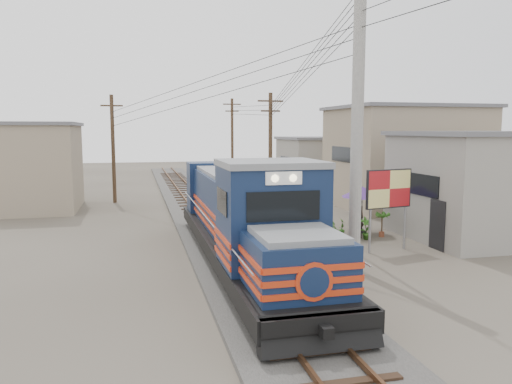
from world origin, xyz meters
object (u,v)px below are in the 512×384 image
object	(u,v)px
market_umbrella	(362,192)
vendor	(357,218)
billboard	(389,191)
locomotive	(244,220)

from	to	relation	value
market_umbrella	vendor	world-z (taller)	market_umbrella
billboard	locomotive	bearing A→B (deg)	177.07
locomotive	market_umbrella	size ratio (longest dim) A/B	7.01
market_umbrella	locomotive	bearing A→B (deg)	-146.47
billboard	market_umbrella	size ratio (longest dim) A/B	1.49
locomotive	market_umbrella	world-z (taller)	locomotive
billboard	market_umbrella	distance (m)	3.54
market_umbrella	vendor	bearing A→B (deg)	-124.74
vendor	billboard	bearing A→B (deg)	91.71
vendor	locomotive	bearing A→B (deg)	26.81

